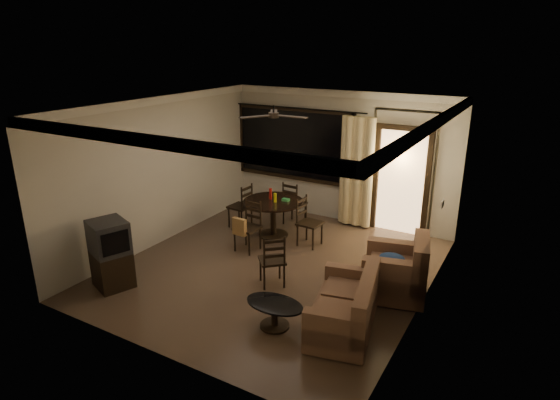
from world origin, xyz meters
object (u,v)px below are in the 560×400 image
Objects in this scene: dining_chair_west at (241,214)px; tv_cabinet at (111,254)px; dining_chair_south at (247,235)px; dining_chair_north at (294,211)px; dining_table at (273,208)px; dining_chair_east at (309,231)px; coffee_table at (275,311)px; side_chair at (272,270)px; sofa at (347,309)px; armchair at (399,272)px.

tv_cabinet reaches higher than dining_chair_west.
dining_chair_west and dining_chair_south have the same top height.
dining_chair_west is 1.00× the size of dining_chair_north.
dining_table is 0.90m from dining_chair_south.
tv_cabinet is at bearing -111.16° from dining_table.
coffee_table is at bearing -159.16° from dining_chair_east.
dining_chair_west is 1.06× the size of side_chair.
tv_cabinet is at bearing 179.18° from sofa.
dining_chair_east is 1.00× the size of dining_chair_south.
side_chair is (0.96, -2.53, -0.02)m from dining_chair_north.
dining_chair_south reaches higher than side_chair.
dining_chair_east is 1.15m from dining_chair_north.
coffee_table is at bearing 118.30° from dining_chair_north.
dining_chair_east is at bearing 114.93° from sofa.
dining_chair_west is 1.67m from dining_chair_east.
coffee_table is at bearing 79.40° from side_chair.
coffee_table is (1.59, -3.52, -0.04)m from dining_chair_north.
sofa is at bearing -42.27° from dining_table.
dining_table is 1.33× the size of side_chair.
tv_cabinet is (-2.01, -2.99, 0.27)m from dining_chair_east.
coffee_table is at bearing -139.05° from armchair.
dining_table is at bearing 89.92° from dining_chair_east.
dining_chair_north is at bearing -112.10° from side_chair.
armchair is at bearing -20.15° from dining_table.
sofa is (2.53, -2.30, -0.27)m from dining_table.
dining_table is 1.06× the size of armchair.
dining_chair_west and dining_chair_north have the same top height.
dining_chair_west is at bearing -87.16° from side_chair.
dining_chair_west is 3.86m from armchair.
dining_chair_north is at bearing 93.14° from tv_cabinet.
armchair reaches higher than coffee_table.
sofa is at bearing -118.09° from armchair.
dining_chair_west is at bearing 149.89° from armchair.
side_chair is at bearing 147.68° from sofa.
side_chair is (-1.51, 0.55, -0.05)m from sofa.
dining_chair_east is 1.00× the size of dining_chair_north.
sofa is 1.61m from side_chair.
sofa is (2.59, -1.44, 0.01)m from dining_chair_south.
dining_chair_east is at bearing 106.86° from coffee_table.
dining_chair_north is 0.85× the size of armchair.
tv_cabinet is (-0.34, -3.10, 0.27)m from dining_chair_west.
armchair is 1.25× the size of side_chair.
tv_cabinet reaches higher than dining_chair_north.
dining_chair_north is 0.86× the size of tv_cabinet.
tv_cabinet is at bearing -167.10° from armchair.
dining_chair_south is at bearing 132.18° from coffee_table.
dining_chair_west reaches higher than sofa.
dining_chair_west reaches higher than coffee_table.
side_chair is (1.02, -1.75, -0.32)m from dining_table.
dining_chair_east is 3.61m from tv_cabinet.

